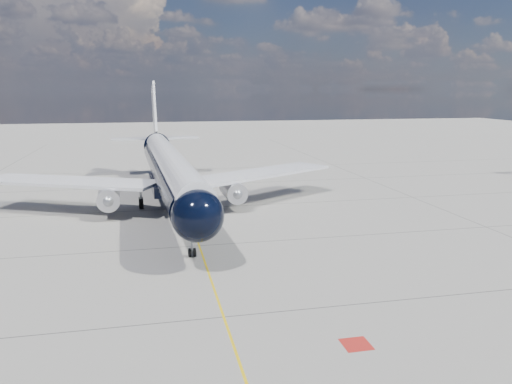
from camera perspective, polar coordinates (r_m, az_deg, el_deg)
ground at (r=65.70m, az=-8.30°, el=-0.88°), size 320.00×320.00×0.00m
taxiway_centerline at (r=60.84m, az=-7.96°, el=-1.87°), size 0.16×160.00×0.01m
red_marking at (r=29.97m, az=11.38°, el=-16.69°), size 1.60×1.60×0.01m
main_airliner at (r=61.36m, az=-9.90°, el=2.75°), size 44.00×53.59×15.48m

